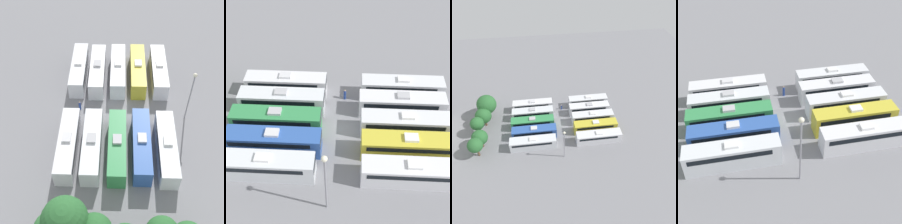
# 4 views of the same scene
# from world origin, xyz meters

# --- Properties ---
(ground_plane) EXTENTS (113.84, 113.84, 0.00)m
(ground_plane) POSITION_xyz_m (0.00, 0.00, 0.00)
(ground_plane) COLOR gray
(bus_0) EXTENTS (2.53, 11.41, 3.46)m
(bus_0) POSITION_xyz_m (-7.07, -8.19, 1.70)
(bus_0) COLOR silver
(bus_0) RESTS_ON ground_plane
(bus_1) EXTENTS (2.53, 11.41, 3.46)m
(bus_1) POSITION_xyz_m (-3.40, -8.21, 1.70)
(bus_1) COLOR gold
(bus_1) RESTS_ON ground_plane
(bus_2) EXTENTS (2.53, 11.41, 3.46)m
(bus_2) POSITION_xyz_m (0.05, -8.19, 1.70)
(bus_2) COLOR silver
(bus_2) RESTS_ON ground_plane
(bus_3) EXTENTS (2.53, 11.41, 3.46)m
(bus_3) POSITION_xyz_m (3.62, -7.96, 1.70)
(bus_3) COLOR silver
(bus_3) RESTS_ON ground_plane
(bus_4) EXTENTS (2.53, 11.41, 3.46)m
(bus_4) POSITION_xyz_m (6.91, -8.29, 1.70)
(bus_4) COLOR silver
(bus_4) RESTS_ON ground_plane
(bus_5) EXTENTS (2.53, 11.41, 3.46)m
(bus_5) POSITION_xyz_m (-6.96, 8.31, 1.70)
(bus_5) COLOR silver
(bus_5) RESTS_ON ground_plane
(bus_6) EXTENTS (2.53, 11.41, 3.46)m
(bus_6) POSITION_xyz_m (-3.47, 7.92, 1.70)
(bus_6) COLOR #2D56A8
(bus_6) RESTS_ON ground_plane
(bus_7) EXTENTS (2.53, 11.41, 3.46)m
(bus_7) POSITION_xyz_m (-0.04, 8.25, 1.70)
(bus_7) COLOR #338C4C
(bus_7) RESTS_ON ground_plane
(bus_8) EXTENTS (2.53, 11.41, 3.46)m
(bus_8) POSITION_xyz_m (3.51, 8.14, 1.70)
(bus_8) COLOR silver
(bus_8) RESTS_ON ground_plane
(bus_9) EXTENTS (2.53, 11.41, 3.46)m
(bus_9) POSITION_xyz_m (6.91, 8.10, 1.70)
(bus_9) COLOR silver
(bus_9) RESTS_ON ground_plane
(worker_person) EXTENTS (0.36, 0.36, 1.69)m
(worker_person) POSITION_xyz_m (6.08, -0.31, 0.78)
(worker_person) COLOR navy
(worker_person) RESTS_ON ground_plane
(light_pole) EXTENTS (0.60, 0.60, 9.09)m
(light_pole) POSITION_xyz_m (-10.70, 1.01, 6.03)
(light_pole) COLOR gray
(light_pole) RESTS_ON ground_plane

